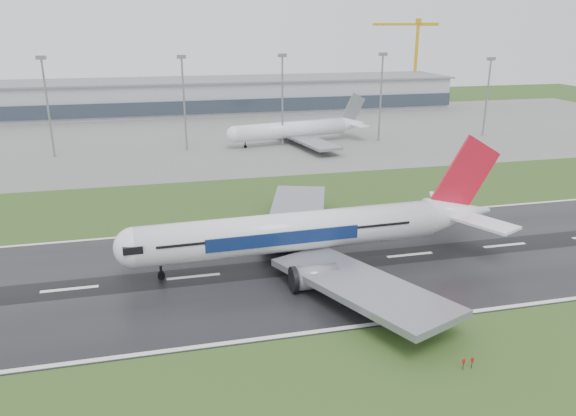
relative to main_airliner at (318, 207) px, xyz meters
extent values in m
plane|color=#2A471A|center=(-2.47, -1.46, -10.44)|extent=(520.00, 520.00, 0.00)
cube|color=black|center=(-2.47, -1.46, -10.39)|extent=(400.00, 45.00, 0.10)
cube|color=slate|center=(-2.47, 123.54, -10.40)|extent=(400.00, 130.00, 0.08)
cube|color=#93979E|center=(-2.47, 183.54, -2.94)|extent=(240.00, 36.00, 15.00)
cylinder|color=gray|center=(-59.81, 98.54, 4.86)|extent=(0.64, 0.64, 30.62)
cylinder|color=gray|center=(-17.48, 98.54, 4.71)|extent=(0.64, 0.64, 30.30)
cylinder|color=gray|center=(16.00, 98.54, 4.73)|extent=(0.64, 0.64, 30.35)
cylinder|color=gray|center=(52.34, 98.54, 4.69)|extent=(0.64, 0.64, 30.28)
cylinder|color=gray|center=(95.38, 98.54, 3.62)|extent=(0.64, 0.64, 28.13)
camera|label=1|loc=(-26.43, -87.67, 30.62)|focal=34.16mm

